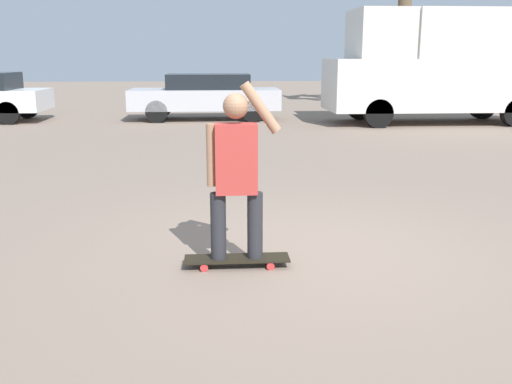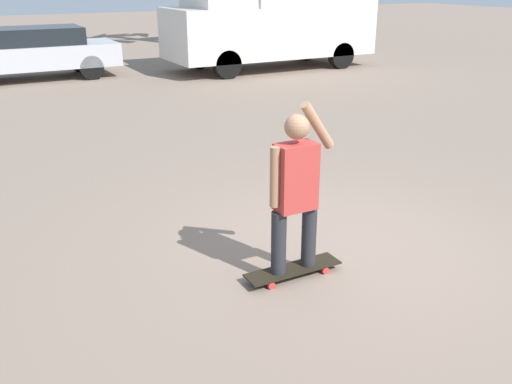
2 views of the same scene
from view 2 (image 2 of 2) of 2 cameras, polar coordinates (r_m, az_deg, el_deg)
name	(u,v)px [view 2 (image 2 of 2)]	position (r m, az deg, el deg)	size (l,w,h in m)	color
ground_plane	(336,247)	(6.08, 8.02, -5.44)	(80.00, 80.00, 0.00)	gray
skateboard	(293,269)	(5.45, 3.74, -7.73)	(0.96, 0.24, 0.09)	black
person_skateboarder	(295,186)	(5.10, 3.95, 0.64)	(0.65, 0.22, 1.58)	#28282D
camper_van	(275,10)	(17.62, 1.89, 17.72)	(6.17, 2.27, 3.13)	black
parked_car_silver	(32,52)	(16.83, -21.49, 12.92)	(4.47, 1.73, 1.37)	black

